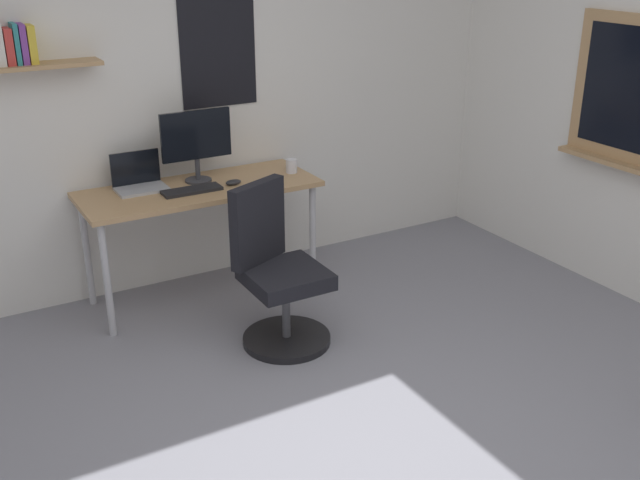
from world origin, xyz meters
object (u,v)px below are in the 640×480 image
at_px(laptop, 139,180).
at_px(monitor_primary, 196,141).
at_px(office_chair, 277,277).
at_px(coffee_mug, 291,166).
at_px(desk, 200,198).
at_px(computer_mouse, 233,182).
at_px(keyboard, 192,190).

bearing_deg(laptop, monitor_primary, -7.32).
height_order(office_chair, laptop, laptop).
bearing_deg(coffee_mug, desk, 177.81).
relative_size(laptop, monitor_primary, 0.67).
bearing_deg(office_chair, coffee_mug, 56.53).
bearing_deg(laptop, computer_mouse, -22.00).
xyz_separation_m(desk, laptop, (-0.34, 0.14, 0.13)).
bearing_deg(keyboard, laptop, 140.14).
relative_size(laptop, computer_mouse, 2.98).
bearing_deg(computer_mouse, keyboard, 180.00).
bearing_deg(laptop, office_chair, -61.91).
height_order(office_chair, keyboard, office_chair).
bearing_deg(office_chair, laptop, 118.09).
distance_m(monitor_primary, computer_mouse, 0.35).
relative_size(office_chair, keyboard, 2.57).
relative_size(desk, laptop, 4.84).
bearing_deg(monitor_primary, computer_mouse, -45.62).
xyz_separation_m(keyboard, computer_mouse, (0.28, -0.00, 0.01)).
distance_m(laptop, computer_mouse, 0.59).
relative_size(desk, monitor_primary, 3.23).
distance_m(laptop, monitor_primary, 0.44).
relative_size(desk, computer_mouse, 14.43).
height_order(desk, laptop, laptop).
bearing_deg(keyboard, office_chair, -71.94).
distance_m(office_chair, keyboard, 0.82).
distance_m(computer_mouse, coffee_mug, 0.45).
distance_m(office_chair, computer_mouse, 0.79).
distance_m(desk, computer_mouse, 0.24).
relative_size(desk, keyboard, 4.06).
distance_m(desk, keyboard, 0.14).
height_order(laptop, computer_mouse, laptop).
height_order(office_chair, monitor_primary, monitor_primary).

